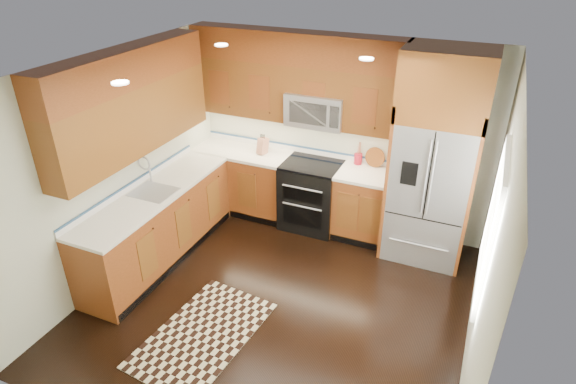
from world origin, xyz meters
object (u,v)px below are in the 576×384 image
at_px(rug, 203,334).
at_px(range, 311,195).
at_px(knife_block, 263,146).
at_px(utensil_crock, 358,157).
at_px(refrigerator, 435,160).

bearing_deg(rug, range, 89.78).
xyz_separation_m(rug, knife_block, (-0.51, 2.50, 1.05)).
xyz_separation_m(rug, utensil_crock, (0.80, 2.69, 1.04)).
relative_size(range, rug, 0.63).
bearing_deg(refrigerator, utensil_crock, 163.33).
height_order(range, utensil_crock, utensil_crock).
height_order(range, rug, range).
bearing_deg(knife_block, utensil_crock, 8.32).
distance_m(knife_block, utensil_crock, 1.33).
height_order(rug, knife_block, knife_block).
height_order(refrigerator, utensil_crock, refrigerator).
distance_m(refrigerator, knife_block, 2.32).
xyz_separation_m(range, knife_block, (-0.76, 0.07, 0.59)).
bearing_deg(utensil_crock, refrigerator, -16.67).
bearing_deg(knife_block, range, -5.16).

